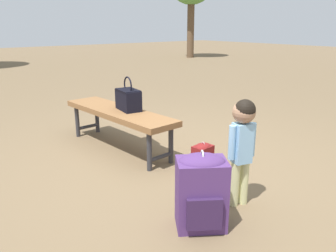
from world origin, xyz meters
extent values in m
plane|color=brown|center=(0.00, 0.00, 0.00)|extent=(40.00, 40.00, 0.00)
cube|color=brown|center=(-0.74, -0.15, 0.42)|extent=(1.62, 0.51, 0.06)
cylinder|color=#2D2D33|center=(-0.05, 0.04, 0.20)|extent=(0.05, 0.05, 0.39)
cylinder|color=#2D2D33|center=(-0.03, -0.24, 0.20)|extent=(0.05, 0.05, 0.39)
cylinder|color=#2D2D33|center=(-1.44, -0.06, 0.20)|extent=(0.05, 0.05, 0.39)
cylinder|color=#2D2D33|center=(-1.42, -0.33, 0.20)|extent=(0.05, 0.05, 0.39)
cylinder|color=#2D2D33|center=(-0.04, -0.10, 0.10)|extent=(0.06, 0.28, 0.04)
cylinder|color=#2D2D33|center=(-1.43, -0.19, 0.10)|extent=(0.06, 0.28, 0.04)
cube|color=black|center=(-0.65, -0.06, 0.56)|extent=(0.34, 0.23, 0.22)
cube|color=black|center=(-0.65, -0.06, 0.67)|extent=(0.31, 0.22, 0.02)
torus|color=black|center=(-0.65, -0.06, 0.72)|extent=(0.20, 0.05, 0.20)
cylinder|color=#CCCC8C|center=(0.91, -0.11, 0.18)|extent=(0.07, 0.07, 0.35)
cylinder|color=#CCCC8C|center=(0.93, -0.03, 0.18)|extent=(0.07, 0.07, 0.35)
ellipsoid|color=white|center=(0.89, -0.10, 0.02)|extent=(0.10, 0.07, 0.04)
ellipsoid|color=white|center=(0.91, -0.02, 0.02)|extent=(0.10, 0.07, 0.04)
cube|color=#8CBFE5|center=(0.92, -0.07, 0.51)|extent=(0.14, 0.16, 0.30)
cylinder|color=#8CBFE5|center=(0.90, -0.15, 0.52)|extent=(0.05, 0.05, 0.26)
cylinder|color=#8CBFE5|center=(0.95, 0.02, 0.52)|extent=(0.05, 0.05, 0.26)
sphere|color=#A57A5B|center=(0.92, -0.07, 0.74)|extent=(0.17, 0.17, 0.17)
sphere|color=black|center=(0.93, -0.07, 0.76)|extent=(0.16, 0.16, 0.16)
cube|color=#4C2D66|center=(0.95, -0.51, 0.24)|extent=(0.39, 0.41, 0.49)
ellipsoid|color=#4C2D66|center=(0.95, -0.51, 0.48)|extent=(0.37, 0.39, 0.11)
cube|color=#311D42|center=(1.07, -0.58, 0.17)|extent=(0.16, 0.21, 0.22)
cube|color=#311D42|center=(0.88, -0.37, 0.24)|extent=(0.05, 0.06, 0.42)
cube|color=#311D42|center=(0.80, -0.49, 0.24)|extent=(0.05, 0.06, 0.42)
torus|color=#B2B2B7|center=(0.95, -0.51, 0.52)|extent=(0.07, 0.06, 0.08)
cube|color=maroon|center=(0.33, 0.12, 0.13)|extent=(0.16, 0.20, 0.27)
ellipsoid|color=maroon|center=(0.33, 0.12, 0.26)|extent=(0.15, 0.19, 0.06)
cube|color=#4A1010|center=(0.40, 0.13, 0.09)|extent=(0.03, 0.13, 0.12)
cube|color=#4A1010|center=(0.25, 0.15, 0.13)|extent=(0.02, 0.03, 0.23)
cube|color=#4A1010|center=(0.26, 0.07, 0.13)|extent=(0.02, 0.03, 0.23)
torus|color=#B2B2B7|center=(0.33, 0.12, 0.29)|extent=(0.04, 0.01, 0.04)
cylinder|color=brown|center=(-8.43, 7.93, 1.25)|extent=(0.29, 0.29, 2.50)
camera|label=1|loc=(2.42, -1.97, 1.35)|focal=36.06mm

